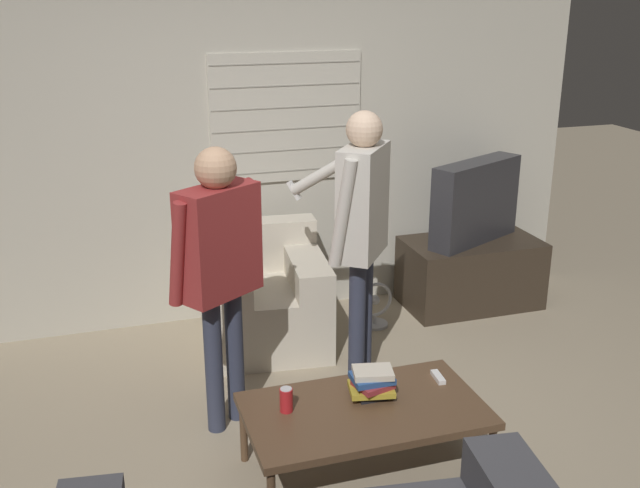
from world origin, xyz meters
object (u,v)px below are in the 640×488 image
Objects in this scene: person_right_standing at (361,218)px; person_left_standing at (218,255)px; floor_fan at (375,307)px; book_stack at (372,383)px; spare_remote at (438,377)px; armchair_beige at (268,297)px; coffee_table at (364,413)px; tv at (475,202)px; soda_can at (286,400)px.

person_left_standing is at bearing 138.54° from person_right_standing.
person_left_standing is 1.83m from floor_fan.
book_stack is 1.90× the size of spare_remote.
book_stack is (0.17, -1.55, 0.13)m from armchair_beige.
book_stack is at bearing -158.10° from person_right_standing.
spare_remote is at bearing 17.10° from coffee_table.
spare_remote is (1.06, -0.54, -0.62)m from person_left_standing.
person_left_standing is 0.93× the size of person_right_standing.
armchair_beige is 1.74m from tv.
tv is at bearing 48.84° from coffee_table.
armchair_beige is 3.63× the size of book_stack.
spare_remote is at bearing -127.95° from person_right_standing.
tv reaches higher than coffee_table.
person_right_standing is 13.71× the size of soda_can.
floor_fan is (0.64, 1.55, -0.32)m from book_stack.
person_left_standing reaches higher than soda_can.
person_right_standing is 5.10× the size of floor_fan.
coffee_table is at bearing -83.17° from person_left_standing.
armchair_beige is at bearing 96.22° from book_stack.
person_right_standing is at bearing 74.45° from book_stack.
book_stack is 0.75× the size of floor_fan.
coffee_table is 4.72× the size of book_stack.
soda_can is at bearing -125.06° from floor_fan.
tv is at bearing -16.51° from person_right_standing.
spare_remote is at bearing 30.59° from tv.
floor_fan is at bearing 54.94° from soda_can.
armchair_beige reaches higher than soda_can.
tv is at bearing 48.82° from book_stack.
soda_can is at bearing -104.83° from person_left_standing.
soda_can is (-0.45, 0.00, -0.02)m from book_stack.
coffee_table is at bearing 99.57° from armchair_beige.
floor_fan is at bearing 9.12° from person_right_standing.
soda_can reaches higher than floor_fan.
book_stack reaches higher than soda_can.
tv is 1.11m from floor_fan.
book_stack is (-1.49, -1.70, -0.37)m from tv.
book_stack is at bearing 102.44° from armchair_beige.
soda_can is at bearing 176.60° from person_right_standing.
floor_fan is (0.42, 0.78, -0.95)m from person_right_standing.
armchair_beige is 7.30× the size of soda_can.
book_stack is at bearing 22.94° from tv.
floor_fan is (0.23, 1.49, -0.25)m from spare_remote.
person_right_standing is 1.02m from book_stack.
tv is at bearing 9.95° from floor_fan.
book_stack is at bearing -166.03° from spare_remote.
coffee_table is at bearing 22.96° from tv.
spare_remote is 1.53m from floor_fan.
armchair_beige is at bearing 63.87° from person_right_standing.
person_left_standing is 6.36× the size of book_stack.
coffee_table reaches higher than floor_fan.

